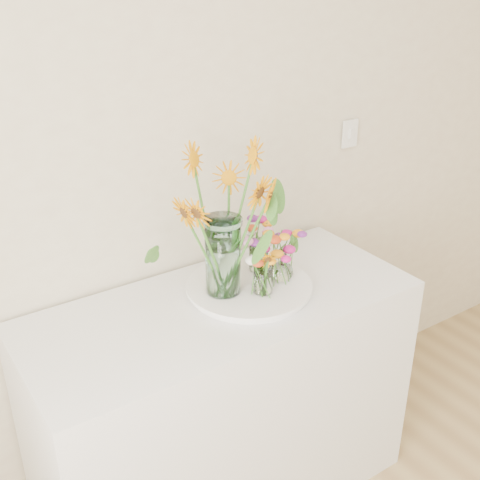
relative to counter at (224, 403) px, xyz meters
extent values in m
cube|color=white|center=(0.00, 0.00, 0.00)|extent=(1.40, 0.60, 0.90)
cylinder|color=white|center=(0.12, 0.01, 0.46)|extent=(0.43, 0.43, 0.02)
cylinder|color=silver|center=(0.02, 0.02, 0.62)|extent=(0.16, 0.16, 0.29)
cylinder|color=white|center=(0.13, -0.06, 0.53)|extent=(0.07, 0.07, 0.12)
cylinder|color=white|center=(0.21, 0.08, 0.54)|extent=(0.08, 0.08, 0.12)
camera|label=1|loc=(-0.95, -1.53, 1.56)|focal=45.00mm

